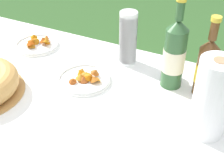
# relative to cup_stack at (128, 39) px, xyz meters

# --- Properties ---
(garden_table) EXTENTS (1.72, 1.19, 0.76)m
(garden_table) POSITION_rel_cup_stack_xyz_m (-0.03, -0.48, -0.18)
(garden_table) COLOR brown
(garden_table) RESTS_ON ground_plane
(tablecloth) EXTENTS (1.73, 1.20, 0.10)m
(tablecloth) POSITION_rel_cup_stack_xyz_m (-0.03, -0.48, -0.13)
(tablecloth) COLOR white
(tablecloth) RESTS_ON garden_table
(cup_stack) EXTENTS (0.07, 0.07, 0.23)m
(cup_stack) POSITION_rel_cup_stack_xyz_m (0.00, 0.00, 0.00)
(cup_stack) COLOR white
(cup_stack) RESTS_ON tablecloth
(cider_bottle_green) EXTENTS (0.08, 0.08, 0.35)m
(cider_bottle_green) POSITION_rel_cup_stack_xyz_m (0.21, -0.07, 0.02)
(cider_bottle_green) COLOR #2D562D
(cider_bottle_green) RESTS_ON tablecloth
(cider_bottle_amber) EXTENTS (0.07, 0.07, 0.30)m
(cider_bottle_amber) POSITION_rel_cup_stack_xyz_m (0.33, -0.07, -0.00)
(cider_bottle_amber) COLOR brown
(cider_bottle_amber) RESTS_ON tablecloth
(snack_plate_near) EXTENTS (0.21, 0.21, 0.06)m
(snack_plate_near) POSITION_rel_cup_stack_xyz_m (-0.09, -0.20, -0.10)
(snack_plate_near) COLOR white
(snack_plate_near) RESTS_ON tablecloth
(snack_plate_left) EXTENTS (0.20, 0.20, 0.06)m
(snack_plate_left) POSITION_rel_cup_stack_xyz_m (-0.43, -0.06, -0.10)
(snack_plate_left) COLOR white
(snack_plate_left) RESTS_ON tablecloth
(paper_towel_roll) EXTENTS (0.11, 0.11, 0.26)m
(paper_towel_roll) POSITION_rel_cup_stack_xyz_m (0.39, -0.27, 0.02)
(paper_towel_roll) COLOR white
(paper_towel_roll) RESTS_ON tablecloth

